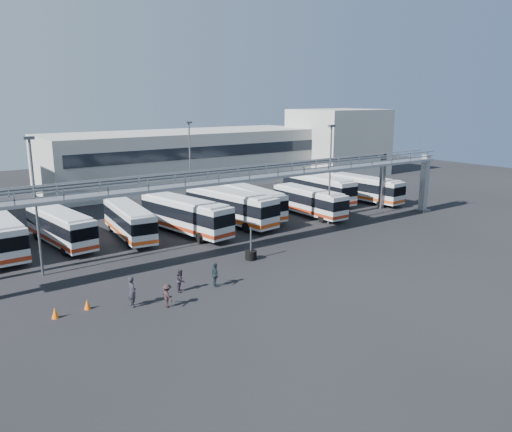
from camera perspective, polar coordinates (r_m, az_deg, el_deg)
ground at (r=39.88m, az=2.71°, el=-5.40°), size 140.00×140.00×0.00m
gantry at (r=43.15m, az=-2.05°, el=3.59°), size 51.40×5.15×7.10m
warehouse at (r=76.84m, az=-7.92°, el=6.60°), size 42.00×14.00×8.00m
building_right at (r=87.34m, az=9.39°, el=8.33°), size 14.00×12.00×11.00m
light_pole_left at (r=38.95m, az=-23.91°, el=1.72°), size 0.70×0.35×10.21m
light_pole_mid at (r=51.47m, az=8.47°, el=5.28°), size 0.70×0.35×10.21m
light_pole_back at (r=58.88m, az=-7.56°, el=6.30°), size 0.70×0.35×10.21m
bus_2 at (r=47.50m, az=-21.46°, el=-1.08°), size 3.57×10.56×3.15m
bus_3 at (r=48.02m, az=-14.30°, el=-0.47°), size 3.42×10.27×3.06m
bus_4 at (r=48.44m, az=-8.02°, el=0.17°), size 4.48×11.50×3.41m
bus_5 at (r=51.65m, az=-2.93°, el=1.17°), size 4.39×11.87×3.52m
bus_6 at (r=54.87m, az=-0.61°, el=1.76°), size 3.02×10.87×3.27m
bus_7 at (r=55.74m, az=6.10°, el=1.74°), size 2.37×10.05×3.05m
bus_8 at (r=63.00m, az=7.12°, el=3.23°), size 2.96×11.29×3.41m
bus_9 at (r=64.45m, az=12.28°, el=3.15°), size 3.12×10.67×3.20m
pedestrian_a at (r=32.49m, az=-13.97°, el=-8.38°), size 0.48×0.73×1.98m
pedestrian_b at (r=34.40m, az=-8.60°, el=-7.29°), size 0.91×0.94×1.53m
pedestrian_c at (r=32.01m, az=-10.11°, el=-8.96°), size 0.63×1.02×1.53m
pedestrian_d at (r=34.89m, az=-4.69°, el=-6.72°), size 0.61×1.07×1.72m
cone_left at (r=32.50m, az=-21.99°, el=-10.22°), size 0.50×0.50×0.68m
cone_right at (r=33.13m, az=-18.73°, el=-9.53°), size 0.47×0.47×0.64m
tire_stack at (r=40.58m, az=-0.59°, el=-4.38°), size 0.95×0.95×2.71m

